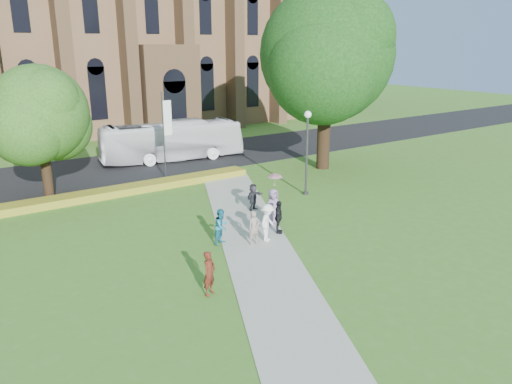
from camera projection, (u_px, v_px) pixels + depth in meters
ground at (271, 257)px, 22.18m from camera, size 160.00×160.00×0.00m
road at (115, 168)px, 37.89m from camera, size 160.00×10.00×0.02m
footpath at (259, 250)px, 22.96m from camera, size 15.58×28.54×0.04m
flower_hedge at (121, 191)px, 31.39m from camera, size 18.00×1.40×0.45m
cathedral at (131, 7)px, 55.14m from camera, size 52.60×18.25×28.00m
streetlamp at (307, 143)px, 30.45m from camera, size 0.44×0.44×5.24m
large_tree at (327, 54)px, 35.54m from camera, size 9.60×9.60×13.20m
street_tree_1 at (39, 114)px, 28.78m from camera, size 5.60×5.60×8.05m
banner_pole_0 at (165, 130)px, 34.30m from camera, size 0.70×0.10×6.00m
tour_coach at (172, 141)px, 39.98m from camera, size 11.66×4.36×3.17m
pedestrian_0 at (209, 273)px, 18.60m from camera, size 0.75×0.67×1.73m
pedestrian_1 at (222, 226)px, 23.36m from camera, size 1.03×0.94×1.71m
pedestrian_2 at (268, 223)px, 23.68m from camera, size 1.36×1.22×1.83m
pedestrian_3 at (279, 217)px, 24.68m from camera, size 0.95×1.00×1.67m
pedestrian_4 at (273, 207)px, 25.89m from camera, size 1.00×0.71×1.91m
pedestrian_5 at (253, 197)px, 28.12m from camera, size 1.49×0.96×1.54m
pedestrian_6 at (254, 228)px, 23.29m from camera, size 0.61×0.41×1.65m
parasol at (275, 182)px, 25.70m from camera, size 0.85×0.85×0.68m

